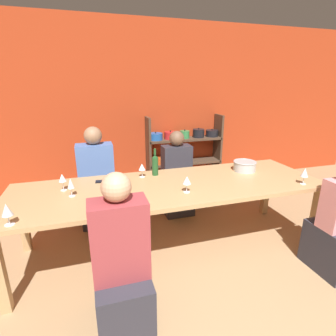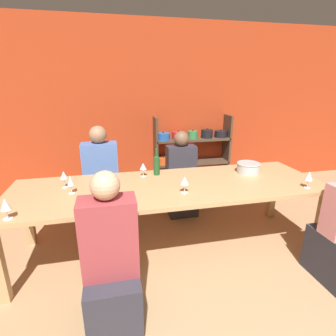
{
  "view_description": "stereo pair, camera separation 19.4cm",
  "coord_description": "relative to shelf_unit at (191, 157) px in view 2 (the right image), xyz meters",
  "views": [
    {
      "loc": [
        -0.85,
        -0.5,
        1.75
      ],
      "look_at": [
        -0.1,
        1.99,
        0.9
      ],
      "focal_mm": 28.0,
      "sensor_mm": 36.0,
      "label": 1
    },
    {
      "loc": [
        -0.66,
        -0.55,
        1.75
      ],
      "look_at": [
        -0.1,
        1.99,
        0.9
      ],
      "focal_mm": 28.0,
      "sensor_mm": 36.0,
      "label": 2
    }
  ],
  "objects": [
    {
      "name": "wall_back_red",
      "position": [
        -0.68,
        0.2,
        0.83
      ],
      "size": [
        8.8,
        0.06,
        2.7
      ],
      "color": "#B23819",
      "rests_on": "ground_plane"
    },
    {
      "name": "shelf_unit",
      "position": [
        0.0,
        0.0,
        0.0
      ],
      "size": [
        1.31,
        0.3,
        1.23
      ],
      "color": "#4C3828",
      "rests_on": "ground_plane"
    },
    {
      "name": "dining_table",
      "position": [
        -0.78,
        -1.74,
        0.16
      ],
      "size": [
        3.19,
        1.01,
        0.75
      ],
      "color": "tan",
      "rests_on": "ground_plane"
    },
    {
      "name": "mixing_bowl",
      "position": [
        0.2,
        -1.56,
        0.29
      ],
      "size": [
        0.27,
        0.27,
        0.12
      ],
      "color": "#B7BABC",
      "rests_on": "dining_table"
    },
    {
      "name": "wine_bottle_green",
      "position": [
        -0.86,
        -1.4,
        0.35
      ],
      "size": [
        0.07,
        0.07,
        0.31
      ],
      "color": "#1E4C23",
      "rests_on": "dining_table"
    },
    {
      "name": "wine_glass_red_a",
      "position": [
        -1.82,
        -1.58,
        0.35
      ],
      "size": [
        0.07,
        0.07,
        0.17
      ],
      "color": "white",
      "rests_on": "dining_table"
    },
    {
      "name": "wine_glass_empty_a",
      "position": [
        -1.01,
        -1.43,
        0.34
      ],
      "size": [
        0.08,
        0.08,
        0.16
      ],
      "color": "white",
      "rests_on": "dining_table"
    },
    {
      "name": "wine_glass_white_a",
      "position": [
        -0.69,
        -1.97,
        0.35
      ],
      "size": [
        0.08,
        0.08,
        0.16
      ],
      "color": "white",
      "rests_on": "dining_table"
    },
    {
      "name": "wine_glass_white_b",
      "position": [
        -2.15,
        -2.16,
        0.35
      ],
      "size": [
        0.08,
        0.08,
        0.17
      ],
      "color": "white",
      "rests_on": "dining_table"
    },
    {
      "name": "wine_glass_red_b",
      "position": [
        -1.74,
        -1.75,
        0.35
      ],
      "size": [
        0.06,
        0.06,
        0.18
      ],
      "color": "white",
      "rests_on": "dining_table"
    },
    {
      "name": "wine_glass_white_c",
      "position": [
        0.54,
        -2.12,
        0.35
      ],
      "size": [
        0.08,
        0.08,
        0.17
      ],
      "color": "white",
      "rests_on": "dining_table"
    },
    {
      "name": "cell_phone",
      "position": [
        -1.44,
        -1.45,
        0.23
      ],
      "size": [
        0.16,
        0.09,
        0.01
      ],
      "color": "black",
      "rests_on": "dining_table"
    },
    {
      "name": "person_near_a",
      "position": [
        -1.4,
        -2.55,
        -0.08
      ],
      "size": [
        0.39,
        0.49,
        1.21
      ],
      "color": "#2D2D38",
      "rests_on": "ground_plane"
    },
    {
      "name": "person_far_a",
      "position": [
        -1.49,
        -0.85,
        -0.07
      ],
      "size": [
        0.44,
        0.55,
        1.25
      ],
      "rotation": [
        0.0,
        0.0,
        3.14
      ],
      "color": "#2D2D38",
      "rests_on": "ground_plane"
    },
    {
      "name": "person_far_b",
      "position": [
        -0.43,
        -0.9,
        -0.1
      ],
      "size": [
        0.39,
        0.49,
        1.15
      ],
      "rotation": [
        0.0,
        0.0,
        3.14
      ],
      "color": "#2D2D38",
      "rests_on": "ground_plane"
    }
  ]
}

